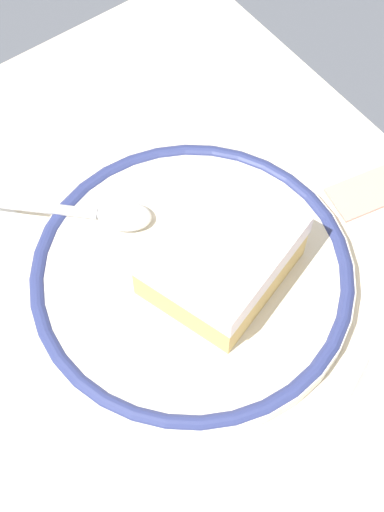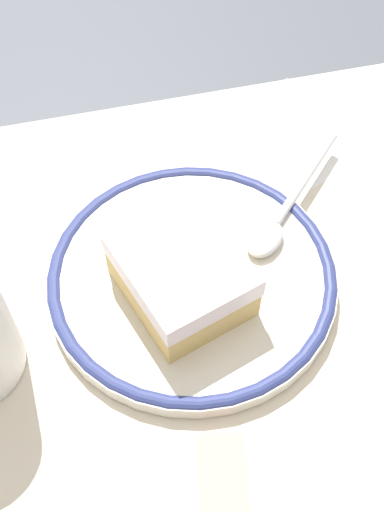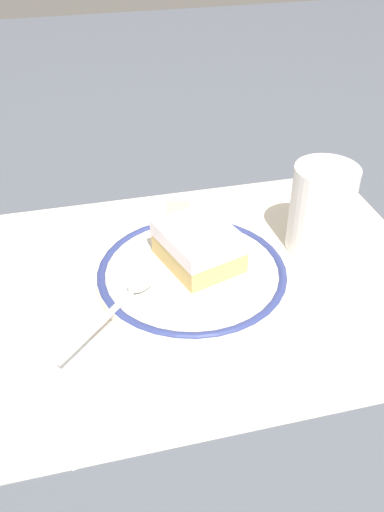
% 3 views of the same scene
% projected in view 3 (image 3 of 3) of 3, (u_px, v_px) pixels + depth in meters
% --- Properties ---
extents(ground_plane, '(2.40, 2.40, 0.00)m').
position_uv_depth(ground_plane, '(203.00, 283.00, 0.60)').
color(ground_plane, '#4C515B').
extents(placemat, '(0.51, 0.38, 0.00)m').
position_uv_depth(placemat, '(203.00, 282.00, 0.60)').
color(placemat, beige).
rests_on(placemat, ground_plane).
extents(plate, '(0.21, 0.21, 0.01)m').
position_uv_depth(plate, '(192.00, 274.00, 0.60)').
color(plate, silver).
rests_on(plate, placemat).
extents(cake_slice, '(0.10, 0.11, 0.04)m').
position_uv_depth(cake_slice, '(201.00, 246.00, 0.60)').
color(cake_slice, '#DBB76B').
rests_on(cake_slice, plate).
extents(spoon, '(0.11, 0.11, 0.01)m').
position_uv_depth(spoon, '(125.00, 297.00, 0.55)').
color(spoon, silver).
rests_on(spoon, plate).
extents(cup, '(0.07, 0.07, 0.10)m').
position_uv_depth(cup, '(321.00, 213.00, 0.63)').
color(cup, white).
rests_on(cup, placemat).
extents(napkin, '(0.16, 0.16, 0.00)m').
position_uv_depth(napkin, '(113.00, 381.00, 0.49)').
color(napkin, white).
rests_on(napkin, placemat).
extents(sugar_packet, '(0.04, 0.06, 0.01)m').
position_uv_depth(sugar_packet, '(179.00, 210.00, 0.71)').
color(sugar_packet, '#E5998C').
rests_on(sugar_packet, placemat).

